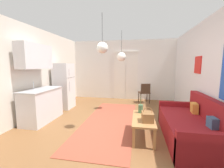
{
  "coord_description": "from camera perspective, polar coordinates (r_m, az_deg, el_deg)",
  "views": [
    {
      "loc": [
        0.74,
        -3.12,
        1.54
      ],
      "look_at": [
        -0.06,
        1.22,
        0.97
      ],
      "focal_mm": 23.29,
      "sensor_mm": 36.0,
      "label": 1
    }
  ],
  "objects": [
    {
      "name": "ground_plane",
      "position": [
        3.58,
        -2.67,
        -19.0
      ],
      "size": [
        5.14,
        7.53,
        0.1
      ],
      "primitive_type": "cube",
      "color": "brown"
    },
    {
      "name": "wall_back",
      "position": [
        6.68,
        4.2,
        5.43
      ],
      "size": [
        4.74,
        0.13,
        2.65
      ],
      "color": "white",
      "rests_on": "ground_plane"
    },
    {
      "name": "wall_right",
      "position": [
        3.5,
        37.37,
        2.35
      ],
      "size": [
        0.12,
        7.13,
        2.65
      ],
      "color": "silver",
      "rests_on": "ground_plane"
    },
    {
      "name": "wall_left",
      "position": [
        4.37,
        -33.98,
        3.3
      ],
      "size": [
        0.12,
        7.13,
        2.65
      ],
      "color": "silver",
      "rests_on": "ground_plane"
    },
    {
      "name": "area_rug",
      "position": [
        4.16,
        -0.9,
        -14.26
      ],
      "size": [
        1.33,
        3.55,
        0.01
      ],
      "primitive_type": "cube",
      "color": "#9E4733",
      "rests_on": "ground_plane"
    },
    {
      "name": "couch",
      "position": [
        3.53,
        29.08,
        -14.44
      ],
      "size": [
        0.93,
        1.93,
        0.88
      ],
      "color": "maroon",
      "rests_on": "ground_plane"
    },
    {
      "name": "coffee_table",
      "position": [
        3.27,
        12.24,
        -13.81
      ],
      "size": [
        0.46,
        1.0,
        0.43
      ],
      "color": "#A87542",
      "rests_on": "ground_plane"
    },
    {
      "name": "bamboo_vase",
      "position": [
        3.53,
        11.14,
        -9.48
      ],
      "size": [
        0.11,
        0.11,
        0.41
      ],
      "color": "#47704C",
      "rests_on": "coffee_table"
    },
    {
      "name": "handbag",
      "position": [
        3.05,
        13.78,
        -12.36
      ],
      "size": [
        0.24,
        0.29,
        0.29
      ],
      "color": "brown",
      "rests_on": "coffee_table"
    },
    {
      "name": "refrigerator",
      "position": [
        5.47,
        -18.29,
        -0.74
      ],
      "size": [
        0.59,
        0.62,
        1.6
      ],
      "color": "white",
      "rests_on": "ground_plane"
    },
    {
      "name": "kitchen_counter",
      "position": [
        4.44,
        -26.35,
        -2.81
      ],
      "size": [
        0.58,
        1.22,
        2.1
      ],
      "color": "silver",
      "rests_on": "ground_plane"
    },
    {
      "name": "accent_chair",
      "position": [
        6.04,
        12.67,
        -3.03
      ],
      "size": [
        0.51,
        0.49,
        0.81
      ],
      "rotation": [
        0.0,
        0.0,
        3.4
      ],
      "color": "#382619",
      "rests_on": "ground_plane"
    },
    {
      "name": "pendant_lamp_near",
      "position": [
        3.27,
        -3.81,
        14.03
      ],
      "size": [
        0.25,
        0.25,
        0.85
      ],
      "color": "black"
    },
    {
      "name": "pendant_lamp_far",
      "position": [
        4.84,
        3.73,
        10.66
      ],
      "size": [
        0.29,
        0.29,
        0.97
      ],
      "color": "black"
    }
  ]
}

